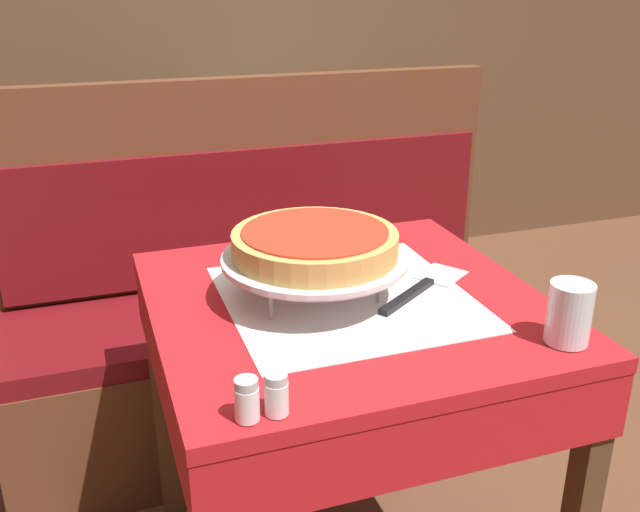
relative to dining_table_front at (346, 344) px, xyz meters
name	(u,v)px	position (x,y,z in m)	size (l,w,h in m)	color
dining_table_front	(346,344)	(0.00, 0.00, 0.00)	(0.76, 0.76, 0.78)	red
dining_table_rear	(289,159)	(0.34, 1.53, -0.01)	(0.67, 0.67, 0.78)	#1E6B33
booth_bench	(268,336)	(0.02, 0.72, -0.35)	(1.56, 0.48, 1.09)	brown
back_wall_panel	(176,16)	(0.00, 2.07, 0.52)	(6.00, 0.04, 2.40)	brown
pizza_pan_stand	(315,260)	(-0.06, 0.02, 0.18)	(0.37, 0.37, 0.09)	#ADADB2
deep_dish_pizza	(315,243)	(-0.06, 0.02, 0.22)	(0.32, 0.32, 0.05)	tan
pizza_server	(422,287)	(0.16, -0.01, 0.11)	(0.26, 0.20, 0.01)	#BCBCC1
water_glass_near	(569,313)	(0.30, -0.29, 0.16)	(0.08, 0.08, 0.11)	silver
salt_shaker	(247,400)	(-0.28, -0.34, 0.14)	(0.04, 0.04, 0.07)	silver
pepper_shaker	(276,394)	(-0.24, -0.34, 0.14)	(0.04, 0.04, 0.07)	silver
condiment_caddy	(282,120)	(0.33, 1.58, 0.14)	(0.13, 0.13, 0.16)	black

